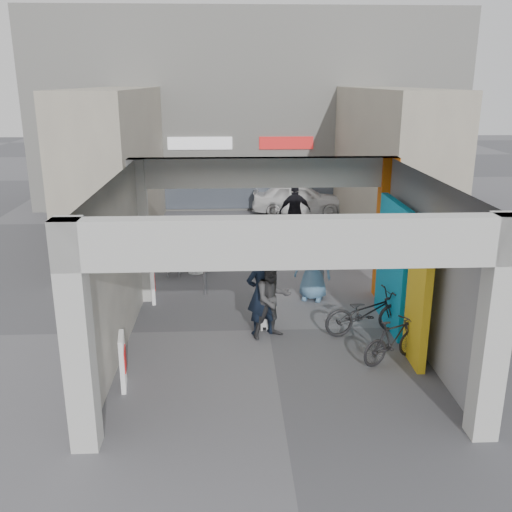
{
  "coord_description": "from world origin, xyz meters",
  "views": [
    {
      "loc": [
        -0.81,
        -11.44,
        5.25
      ],
      "look_at": [
        -0.24,
        1.0,
        1.39
      ],
      "focal_mm": 40.0,
      "sensor_mm": 36.0,
      "label": 1
    }
  ],
  "objects_px": {
    "produce_stand": "(192,242)",
    "man_back_turned": "(272,299)",
    "cafe_set": "(192,259)",
    "border_collie": "(264,316)",
    "bicycle_rear": "(393,340)",
    "man_crates": "(295,211)",
    "bicycle_front": "(366,312)",
    "man_with_dog": "(262,293)",
    "man_elderly": "(313,264)",
    "white_van": "(299,198)"
  },
  "relations": [
    {
      "from": "border_collie",
      "to": "produce_stand",
      "type": "bearing_deg",
      "value": 114.8
    },
    {
      "from": "cafe_set",
      "to": "man_elderly",
      "type": "xyz_separation_m",
      "value": [
        3.13,
        -2.42,
        0.6
      ]
    },
    {
      "from": "man_elderly",
      "to": "man_crates",
      "type": "height_order",
      "value": "man_crates"
    },
    {
      "from": "bicycle_front",
      "to": "bicycle_rear",
      "type": "height_order",
      "value": "bicycle_front"
    },
    {
      "from": "man_with_dog",
      "to": "cafe_set",
      "type": "bearing_deg",
      "value": -87.15
    },
    {
      "from": "man_crates",
      "to": "white_van",
      "type": "bearing_deg",
      "value": -108.63
    },
    {
      "from": "produce_stand",
      "to": "man_back_turned",
      "type": "height_order",
      "value": "man_back_turned"
    },
    {
      "from": "bicycle_rear",
      "to": "man_elderly",
      "type": "bearing_deg",
      "value": -9.73
    },
    {
      "from": "man_with_dog",
      "to": "man_crates",
      "type": "bearing_deg",
      "value": -120.23
    },
    {
      "from": "produce_stand",
      "to": "white_van",
      "type": "xyz_separation_m",
      "value": [
        4.05,
        5.02,
        0.36
      ]
    },
    {
      "from": "produce_stand",
      "to": "border_collie",
      "type": "height_order",
      "value": "border_collie"
    },
    {
      "from": "man_elderly",
      "to": "bicycle_front",
      "type": "distance_m",
      "value": 2.29
    },
    {
      "from": "bicycle_rear",
      "to": "man_back_turned",
      "type": "bearing_deg",
      "value": 33.87
    },
    {
      "from": "man_with_dog",
      "to": "bicycle_rear",
      "type": "relative_size",
      "value": 1.29
    },
    {
      "from": "cafe_set",
      "to": "white_van",
      "type": "distance_m",
      "value": 8.05
    },
    {
      "from": "produce_stand",
      "to": "bicycle_front",
      "type": "distance_m",
      "value": 7.71
    },
    {
      "from": "border_collie",
      "to": "bicycle_front",
      "type": "distance_m",
      "value": 2.2
    },
    {
      "from": "man_with_dog",
      "to": "bicycle_rear",
      "type": "distance_m",
      "value": 2.86
    },
    {
      "from": "cafe_set",
      "to": "man_crates",
      "type": "height_order",
      "value": "man_crates"
    },
    {
      "from": "produce_stand",
      "to": "man_back_turned",
      "type": "relative_size",
      "value": 0.63
    },
    {
      "from": "cafe_set",
      "to": "bicycle_rear",
      "type": "relative_size",
      "value": 1.03
    },
    {
      "from": "cafe_set",
      "to": "man_back_turned",
      "type": "bearing_deg",
      "value": -66.71
    },
    {
      "from": "border_collie",
      "to": "bicycle_rear",
      "type": "xyz_separation_m",
      "value": [
        2.4,
        -1.64,
        0.16
      ]
    },
    {
      "from": "man_elderly",
      "to": "man_with_dog",
      "type": "bearing_deg",
      "value": -105.63
    },
    {
      "from": "bicycle_rear",
      "to": "white_van",
      "type": "distance_m",
      "value": 12.83
    },
    {
      "from": "cafe_set",
      "to": "produce_stand",
      "type": "height_order",
      "value": "cafe_set"
    },
    {
      "from": "man_back_turned",
      "to": "cafe_set",
      "type": "bearing_deg",
      "value": 91.05
    },
    {
      "from": "produce_stand",
      "to": "man_back_turned",
      "type": "distance_m",
      "value": 6.93
    },
    {
      "from": "border_collie",
      "to": "white_van",
      "type": "height_order",
      "value": "white_van"
    },
    {
      "from": "man_with_dog",
      "to": "produce_stand",
      "type": "bearing_deg",
      "value": -92.4
    },
    {
      "from": "border_collie",
      "to": "cafe_set",
      "type": "bearing_deg",
      "value": 120.87
    },
    {
      "from": "cafe_set",
      "to": "bicycle_rear",
      "type": "distance_m",
      "value": 7.16
    },
    {
      "from": "man_crates",
      "to": "white_van",
      "type": "distance_m",
      "value": 3.78
    },
    {
      "from": "bicycle_front",
      "to": "man_elderly",
      "type": "bearing_deg",
      "value": 10.23
    },
    {
      "from": "man_back_turned",
      "to": "man_crates",
      "type": "distance_m",
      "value": 8.0
    },
    {
      "from": "cafe_set",
      "to": "border_collie",
      "type": "distance_m",
      "value": 4.53
    },
    {
      "from": "produce_stand",
      "to": "man_with_dog",
      "type": "relative_size",
      "value": 0.57
    },
    {
      "from": "produce_stand",
      "to": "man_crates",
      "type": "relative_size",
      "value": 0.57
    },
    {
      "from": "man_crates",
      "to": "bicycle_rear",
      "type": "xyz_separation_m",
      "value": [
        0.9,
        -9.1,
        -0.51
      ]
    },
    {
      "from": "man_crates",
      "to": "bicycle_front",
      "type": "height_order",
      "value": "man_crates"
    },
    {
      "from": "man_elderly",
      "to": "bicycle_rear",
      "type": "bearing_deg",
      "value": -53.13
    },
    {
      "from": "bicycle_front",
      "to": "border_collie",
      "type": "bearing_deg",
      "value": 68.56
    },
    {
      "from": "man_elderly",
      "to": "man_crates",
      "type": "distance_m",
      "value": 5.74
    },
    {
      "from": "border_collie",
      "to": "man_with_dog",
      "type": "height_order",
      "value": "man_with_dog"
    },
    {
      "from": "produce_stand",
      "to": "bicycle_front",
      "type": "xyz_separation_m",
      "value": [
        4.12,
        -6.52,
        0.2
      ]
    },
    {
      "from": "man_with_dog",
      "to": "bicycle_rear",
      "type": "xyz_separation_m",
      "value": [
        2.47,
        -1.36,
        -0.51
      ]
    },
    {
      "from": "border_collie",
      "to": "man_with_dog",
      "type": "distance_m",
      "value": 0.72
    },
    {
      "from": "produce_stand",
      "to": "man_crates",
      "type": "height_order",
      "value": "man_crates"
    },
    {
      "from": "man_with_dog",
      "to": "white_van",
      "type": "relative_size",
      "value": 0.5
    },
    {
      "from": "white_van",
      "to": "border_collie",
      "type": "bearing_deg",
      "value": 173.76
    }
  ]
}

